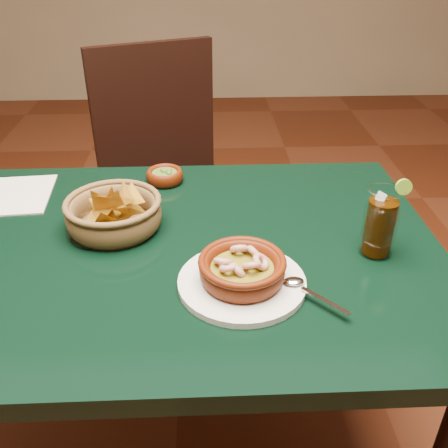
{
  "coord_description": "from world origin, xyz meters",
  "views": [
    {
      "loc": [
        0.1,
        -0.88,
        1.33
      ],
      "look_at": [
        0.14,
        -0.02,
        0.81
      ],
      "focal_mm": 40.0,
      "sensor_mm": 36.0,
      "label": 1
    }
  ],
  "objects_px": {
    "dining_table": "(161,282)",
    "dining_chair": "(170,182)",
    "chip_basket": "(114,213)",
    "shrimp_plate": "(242,272)",
    "cola_drink": "(380,223)"
  },
  "relations": [
    {
      "from": "dining_chair",
      "to": "shrimp_plate",
      "type": "xyz_separation_m",
      "value": [
        0.19,
        -0.85,
        0.23
      ]
    },
    {
      "from": "cola_drink",
      "to": "dining_table",
      "type": "bearing_deg",
      "value": 173.83
    },
    {
      "from": "cola_drink",
      "to": "dining_chair",
      "type": "bearing_deg",
      "value": 121.75
    },
    {
      "from": "dining_chair",
      "to": "cola_drink",
      "type": "distance_m",
      "value": 0.93
    },
    {
      "from": "dining_chair",
      "to": "chip_basket",
      "type": "bearing_deg",
      "value": -97.07
    },
    {
      "from": "dining_table",
      "to": "chip_basket",
      "type": "distance_m",
      "value": 0.18
    },
    {
      "from": "dining_chair",
      "to": "chip_basket",
      "type": "height_order",
      "value": "dining_chair"
    },
    {
      "from": "chip_basket",
      "to": "cola_drink",
      "type": "bearing_deg",
      "value": -12.44
    },
    {
      "from": "dining_table",
      "to": "cola_drink",
      "type": "distance_m",
      "value": 0.48
    },
    {
      "from": "dining_table",
      "to": "shrimp_plate",
      "type": "height_order",
      "value": "shrimp_plate"
    },
    {
      "from": "shrimp_plate",
      "to": "chip_basket",
      "type": "relative_size",
      "value": 1.23
    },
    {
      "from": "shrimp_plate",
      "to": "dining_table",
      "type": "bearing_deg",
      "value": 139.42
    },
    {
      "from": "dining_chair",
      "to": "chip_basket",
      "type": "distance_m",
      "value": 0.69
    },
    {
      "from": "dining_table",
      "to": "dining_chair",
      "type": "xyz_separation_m",
      "value": [
        -0.02,
        0.71,
        -0.1
      ]
    },
    {
      "from": "cola_drink",
      "to": "chip_basket",
      "type": "bearing_deg",
      "value": 167.56
    }
  ]
}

